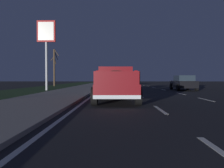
{
  "coord_description": "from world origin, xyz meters",
  "views": [
    {
      "loc": [
        -0.04,
        3.51,
        1.22
      ],
      "look_at": [
        12.56,
        3.7,
        0.92
      ],
      "focal_mm": 37.0,
      "sensor_mm": 36.0,
      "label": 1
    }
  ],
  "objects_px": {
    "bare_tree_far": "(54,67)",
    "sedan_black": "(183,83)",
    "sedan_silver": "(117,83)",
    "pickup_truck": "(116,83)",
    "gas_price_sign": "(46,38)",
    "sedan_blue": "(117,81)"
  },
  "relations": [
    {
      "from": "gas_price_sign",
      "to": "pickup_truck",
      "type": "bearing_deg",
      "value": -147.96
    },
    {
      "from": "sedan_blue",
      "to": "gas_price_sign",
      "type": "xyz_separation_m",
      "value": [
        -17.41,
        7.38,
        4.64
      ]
    },
    {
      "from": "pickup_truck",
      "to": "sedan_blue",
      "type": "relative_size",
      "value": 1.23
    },
    {
      "from": "sedan_blue",
      "to": "pickup_truck",
      "type": "bearing_deg",
      "value": 179.56
    },
    {
      "from": "sedan_blue",
      "to": "gas_price_sign",
      "type": "bearing_deg",
      "value": 157.04
    },
    {
      "from": "pickup_truck",
      "to": "sedan_silver",
      "type": "relative_size",
      "value": 1.23
    },
    {
      "from": "pickup_truck",
      "to": "gas_price_sign",
      "type": "xyz_separation_m",
      "value": [
        11.43,
        7.15,
        4.44
      ]
    },
    {
      "from": "sedan_black",
      "to": "gas_price_sign",
      "type": "relative_size",
      "value": 0.62
    },
    {
      "from": "sedan_silver",
      "to": "gas_price_sign",
      "type": "height_order",
      "value": "gas_price_sign"
    },
    {
      "from": "sedan_silver",
      "to": "sedan_black",
      "type": "height_order",
      "value": "same"
    },
    {
      "from": "sedan_silver",
      "to": "bare_tree_far",
      "type": "height_order",
      "value": "bare_tree_far"
    },
    {
      "from": "sedan_black",
      "to": "gas_price_sign",
      "type": "xyz_separation_m",
      "value": [
        -0.37,
        14.22,
        4.64
      ]
    },
    {
      "from": "pickup_truck",
      "to": "sedan_blue",
      "type": "xyz_separation_m",
      "value": [
        28.84,
        -0.22,
        -0.2
      ]
    },
    {
      "from": "pickup_truck",
      "to": "sedan_silver",
      "type": "height_order",
      "value": "pickup_truck"
    },
    {
      "from": "pickup_truck",
      "to": "sedan_black",
      "type": "relative_size",
      "value": 1.23
    },
    {
      "from": "sedan_blue",
      "to": "sedan_silver",
      "type": "xyz_separation_m",
      "value": [
        -19.61,
        0.1,
        0.0
      ]
    },
    {
      "from": "pickup_truck",
      "to": "sedan_blue",
      "type": "distance_m",
      "value": 28.84
    },
    {
      "from": "bare_tree_far",
      "to": "sedan_black",
      "type": "bearing_deg",
      "value": -127.51
    },
    {
      "from": "sedan_silver",
      "to": "sedan_black",
      "type": "distance_m",
      "value": 7.41
    },
    {
      "from": "sedan_blue",
      "to": "sedan_black",
      "type": "bearing_deg",
      "value": -158.11
    },
    {
      "from": "pickup_truck",
      "to": "gas_price_sign",
      "type": "bearing_deg",
      "value": 32.04
    },
    {
      "from": "sedan_black",
      "to": "bare_tree_far",
      "type": "distance_m",
      "value": 21.54
    }
  ]
}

